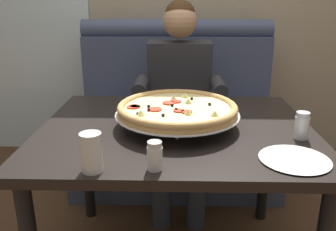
% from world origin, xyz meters
% --- Properties ---
extents(booth_bench, '(1.40, 0.78, 1.13)m').
position_xyz_m(booth_bench, '(0.00, 0.95, 0.40)').
color(booth_bench, '#424C6B').
rests_on(booth_bench, ground_plane).
extents(dining_table, '(1.19, 0.97, 0.75)m').
position_xyz_m(dining_table, '(0.00, 0.00, 0.66)').
color(dining_table, black).
rests_on(dining_table, ground_plane).
extents(diner_main, '(0.54, 0.64, 1.27)m').
position_xyz_m(diner_main, '(0.02, 0.69, 0.71)').
color(diner_main, '#2D3342').
rests_on(diner_main, ground_plane).
extents(pizza, '(0.54, 0.54, 0.11)m').
position_xyz_m(pizza, '(0.01, -0.00, 0.83)').
color(pizza, silver).
rests_on(pizza, dining_table).
extents(shaker_pepper_flakes, '(0.06, 0.06, 0.11)m').
position_xyz_m(shaker_pepper_flakes, '(0.50, -0.13, 0.80)').
color(shaker_pepper_flakes, white).
rests_on(shaker_pepper_flakes, dining_table).
extents(shaker_oregano, '(0.05, 0.05, 0.10)m').
position_xyz_m(shaker_oregano, '(-0.07, -0.41, 0.79)').
color(shaker_oregano, white).
rests_on(shaker_oregano, dining_table).
extents(plate_near_left, '(0.25, 0.25, 0.02)m').
position_xyz_m(plate_near_left, '(0.42, -0.33, 0.76)').
color(plate_near_left, white).
rests_on(plate_near_left, dining_table).
extents(drinking_glass, '(0.07, 0.07, 0.13)m').
position_xyz_m(drinking_glass, '(-0.27, -0.43, 0.81)').
color(drinking_glass, silver).
rests_on(drinking_glass, dining_table).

